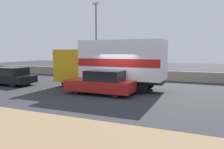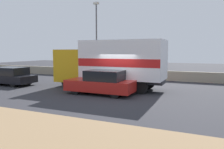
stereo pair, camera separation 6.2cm
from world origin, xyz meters
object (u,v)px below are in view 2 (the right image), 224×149
object	(u,v)px
street_lamp	(96,35)
box_truck	(112,62)
car_hatchback	(101,83)
car_sedan_second	(9,76)

from	to	relation	value
street_lamp	box_truck	bearing A→B (deg)	-53.42
box_truck	car_hatchback	size ratio (longest dim) A/B	1.85
car_sedan_second	car_hatchback	bearing A→B (deg)	176.17
box_truck	car_hatchback	world-z (taller)	box_truck
street_lamp	car_hatchback	size ratio (longest dim) A/B	1.75
street_lamp	box_truck	distance (m)	7.42
street_lamp	car_hatchback	xyz separation A→B (m)	(4.34, -7.74, -3.59)
car_hatchback	street_lamp	bearing A→B (deg)	-60.72
street_lamp	car_hatchback	distance (m)	9.57
box_truck	car_sedan_second	bearing A→B (deg)	10.37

